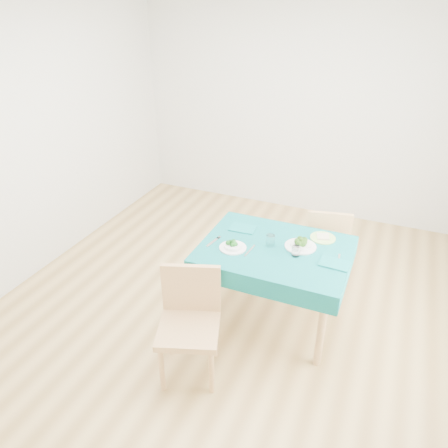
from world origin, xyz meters
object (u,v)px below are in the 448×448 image
at_px(bowl_near, 233,245).
at_px(bowl_far, 301,243).
at_px(chair_far, 326,237).
at_px(side_plate, 323,238).
at_px(table, 273,286).
at_px(chair_near, 188,316).

bearing_deg(bowl_near, bowl_far, 25.10).
xyz_separation_m(chair_far, side_plate, (0.04, -0.49, 0.27)).
bearing_deg(chair_far, bowl_near, 45.21).
relative_size(chair_far, side_plate, 4.67).
relative_size(table, chair_near, 1.08).
relative_size(table, side_plate, 5.59).
height_order(table, bowl_far, bowl_far).
relative_size(chair_near, side_plate, 5.18).
bearing_deg(chair_near, bowl_far, 38.11).
bearing_deg(chair_near, bowl_near, 64.25).
relative_size(chair_far, bowl_near, 4.48).
xyz_separation_m(chair_near, bowl_near, (0.07, 0.67, 0.24)).
height_order(chair_far, bowl_far, chair_far).
bearing_deg(bowl_near, side_plate, 34.70).
distance_m(table, chair_far, 0.85).
distance_m(table, chair_near, 0.91).
bearing_deg(chair_far, chair_near, 55.07).
xyz_separation_m(chair_near, side_plate, (0.71, 1.11, 0.21)).
bearing_deg(chair_near, side_plate, 37.87).
height_order(bowl_near, bowl_far, bowl_far).
relative_size(chair_near, bowl_near, 4.97).
bearing_deg(chair_near, table, 44.78).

